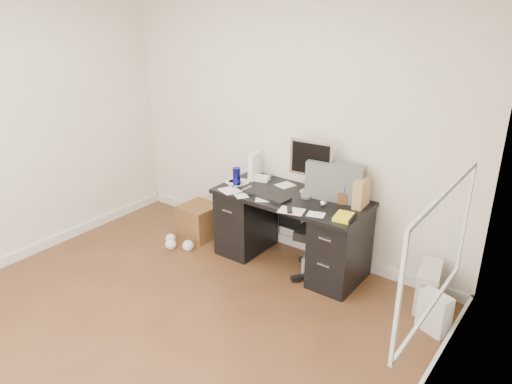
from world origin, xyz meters
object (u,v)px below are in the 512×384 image
(keyboard, at_px, (267,195))
(lcd_monitor, at_px, (311,167))
(wicker_basket, at_px, (199,221))
(pc_tower, at_px, (428,287))
(office_chair, at_px, (327,225))
(desk, at_px, (291,228))

(keyboard, bearing_deg, lcd_monitor, 51.10)
(keyboard, distance_m, wicker_basket, 1.13)
(keyboard, relative_size, wicker_basket, 1.29)
(wicker_basket, bearing_deg, pc_tower, 4.09)
(keyboard, height_order, office_chair, office_chair)
(lcd_monitor, height_order, keyboard, lcd_monitor)
(desk, xyz_separation_m, office_chair, (0.40, -0.02, 0.15))
(desk, distance_m, office_chair, 0.43)
(pc_tower, bearing_deg, lcd_monitor, 165.54)
(desk, distance_m, pc_tower, 1.38)
(desk, bearing_deg, lcd_monitor, 51.42)
(office_chair, height_order, wicker_basket, office_chair)
(office_chair, bearing_deg, keyboard, -175.59)
(lcd_monitor, height_order, wicker_basket, lcd_monitor)
(lcd_monitor, relative_size, keyboard, 1.14)
(wicker_basket, bearing_deg, office_chair, 2.67)
(lcd_monitor, distance_m, office_chair, 0.57)
(desk, bearing_deg, wicker_basket, -175.65)
(keyboard, distance_m, pc_tower, 1.66)
(pc_tower, height_order, wicker_basket, pc_tower)
(lcd_monitor, xyz_separation_m, pc_tower, (1.25, -0.06, -0.83))
(lcd_monitor, bearing_deg, keyboard, -140.03)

